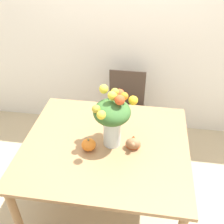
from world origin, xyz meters
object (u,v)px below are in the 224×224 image
object	(u,v)px
pumpkin	(89,145)
turkey_figurine	(133,142)
dining_chair_near_window	(125,110)
flower_vase	(112,116)

from	to	relation	value
pumpkin	turkey_figurine	bearing A→B (deg)	13.36
dining_chair_near_window	flower_vase	bearing A→B (deg)	-91.28
pumpkin	dining_chair_near_window	distance (m)	1.06
flower_vase	dining_chair_near_window	xyz separation A→B (m)	(0.02, 0.88, -0.57)
flower_vase	turkey_figurine	distance (m)	0.27
flower_vase	turkey_figurine	world-z (taller)	flower_vase
pumpkin	flower_vase	bearing A→B (deg)	29.90
flower_vase	pumpkin	xyz separation A→B (m)	(-0.17, -0.10, -0.22)
flower_vase	dining_chair_near_window	bearing A→B (deg)	88.81
pumpkin	dining_chair_near_window	world-z (taller)	dining_chair_near_window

